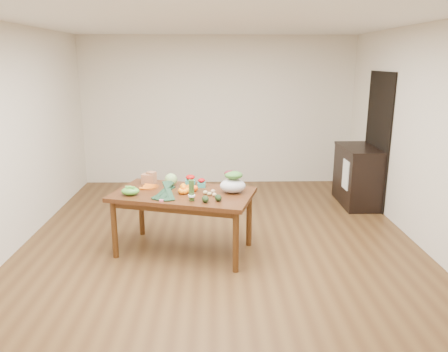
{
  "coord_description": "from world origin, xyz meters",
  "views": [
    {
      "loc": [
        -0.07,
        -5.07,
        2.26
      ],
      "look_at": [
        0.05,
        0.0,
        0.91
      ],
      "focal_mm": 35.0,
      "sensor_mm": 36.0,
      "label": 1
    }
  ],
  "objects_px": {
    "cabbage": "(171,180)",
    "salad_bag": "(233,183)",
    "paper_bag": "(148,178)",
    "kale_bunch": "(165,192)",
    "asparagus_bundle": "(192,190)",
    "cabinet": "(357,176)",
    "mandarin_cluster": "(184,189)",
    "dining_table": "(184,222)"
  },
  "relations": [
    {
      "from": "dining_table",
      "to": "paper_bag",
      "type": "xyz_separation_m",
      "value": [
        -0.46,
        0.4,
        0.45
      ]
    },
    {
      "from": "cabinet",
      "to": "kale_bunch",
      "type": "relative_size",
      "value": 2.55
    },
    {
      "from": "dining_table",
      "to": "asparagus_bundle",
      "type": "relative_size",
      "value": 6.46
    },
    {
      "from": "cabbage",
      "to": "kale_bunch",
      "type": "height_order",
      "value": "kale_bunch"
    },
    {
      "from": "cabbage",
      "to": "asparagus_bundle",
      "type": "distance_m",
      "value": 0.69
    },
    {
      "from": "cabbage",
      "to": "kale_bunch",
      "type": "bearing_deg",
      "value": -92.37
    },
    {
      "from": "mandarin_cluster",
      "to": "kale_bunch",
      "type": "bearing_deg",
      "value": -133.87
    },
    {
      "from": "paper_bag",
      "to": "cabbage",
      "type": "distance_m",
      "value": 0.32
    },
    {
      "from": "mandarin_cluster",
      "to": "kale_bunch",
      "type": "distance_m",
      "value": 0.29
    },
    {
      "from": "dining_table",
      "to": "kale_bunch",
      "type": "relative_size",
      "value": 4.04
    },
    {
      "from": "mandarin_cluster",
      "to": "cabbage",
      "type": "bearing_deg",
      "value": 119.25
    },
    {
      "from": "kale_bunch",
      "to": "salad_bag",
      "type": "bearing_deg",
      "value": 31.01
    },
    {
      "from": "paper_bag",
      "to": "cabbage",
      "type": "xyz_separation_m",
      "value": [
        0.3,
        -0.11,
        0.0
      ]
    },
    {
      "from": "cabbage",
      "to": "mandarin_cluster",
      "type": "distance_m",
      "value": 0.37
    },
    {
      "from": "paper_bag",
      "to": "cabbage",
      "type": "bearing_deg",
      "value": -20.52
    },
    {
      "from": "paper_bag",
      "to": "mandarin_cluster",
      "type": "distance_m",
      "value": 0.64
    },
    {
      "from": "paper_bag",
      "to": "asparagus_bundle",
      "type": "distance_m",
      "value": 0.94
    },
    {
      "from": "dining_table",
      "to": "asparagus_bundle",
      "type": "bearing_deg",
      "value": -54.47
    },
    {
      "from": "paper_bag",
      "to": "mandarin_cluster",
      "type": "height_order",
      "value": "paper_bag"
    },
    {
      "from": "cabinet",
      "to": "dining_table",
      "type": "bearing_deg",
      "value": -146.46
    },
    {
      "from": "cabinet",
      "to": "asparagus_bundle",
      "type": "distance_m",
      "value": 3.32
    },
    {
      "from": "asparagus_bundle",
      "to": "cabbage",
      "type": "bearing_deg",
      "value": 130.54
    },
    {
      "from": "mandarin_cluster",
      "to": "cabinet",
      "type": "bearing_deg",
      "value": 34.05
    },
    {
      "from": "cabbage",
      "to": "salad_bag",
      "type": "bearing_deg",
      "value": -22.66
    },
    {
      "from": "kale_bunch",
      "to": "cabinet",
      "type": "bearing_deg",
      "value": 50.82
    },
    {
      "from": "paper_bag",
      "to": "asparagus_bundle",
      "type": "relative_size",
      "value": 0.84
    },
    {
      "from": "dining_table",
      "to": "salad_bag",
      "type": "height_order",
      "value": "salad_bag"
    },
    {
      "from": "paper_bag",
      "to": "salad_bag",
      "type": "distance_m",
      "value": 1.13
    },
    {
      "from": "cabbage",
      "to": "salad_bag",
      "type": "height_order",
      "value": "salad_bag"
    },
    {
      "from": "kale_bunch",
      "to": "dining_table",
      "type": "bearing_deg",
      "value": 66.88
    },
    {
      "from": "cabbage",
      "to": "salad_bag",
      "type": "relative_size",
      "value": 0.51
    },
    {
      "from": "mandarin_cluster",
      "to": "dining_table",
      "type": "bearing_deg",
      "value": 110.45
    },
    {
      "from": "cabbage",
      "to": "kale_bunch",
      "type": "distance_m",
      "value": 0.53
    },
    {
      "from": "salad_bag",
      "to": "asparagus_bundle",
      "type": "bearing_deg",
      "value": -146.7
    },
    {
      "from": "mandarin_cluster",
      "to": "asparagus_bundle",
      "type": "xyz_separation_m",
      "value": [
        0.11,
        -0.3,
        0.08
      ]
    },
    {
      "from": "asparagus_bundle",
      "to": "salad_bag",
      "type": "distance_m",
      "value": 0.56
    },
    {
      "from": "kale_bunch",
      "to": "cabbage",
      "type": "bearing_deg",
      "value": 103.41
    },
    {
      "from": "cabinet",
      "to": "mandarin_cluster",
      "type": "relative_size",
      "value": 5.67
    },
    {
      "from": "asparagus_bundle",
      "to": "salad_bag",
      "type": "bearing_deg",
      "value": 49.08
    },
    {
      "from": "kale_bunch",
      "to": "asparagus_bundle",
      "type": "bearing_deg",
      "value": -1.44
    },
    {
      "from": "paper_bag",
      "to": "kale_bunch",
      "type": "xyz_separation_m",
      "value": [
        0.27,
        -0.64,
        0.01
      ]
    },
    {
      "from": "mandarin_cluster",
      "to": "salad_bag",
      "type": "bearing_deg",
      "value": 0.33
    }
  ]
}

